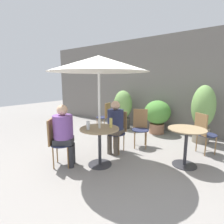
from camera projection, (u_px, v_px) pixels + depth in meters
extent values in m
plane|color=gray|center=(98.00, 169.00, 3.22)|extent=(20.00, 20.00, 0.00)
cube|color=slate|center=(164.00, 84.00, 5.55)|extent=(10.00, 0.06, 3.00)
cylinder|color=#2D2D33|center=(100.00, 164.00, 3.39)|extent=(0.45, 0.45, 0.01)
cylinder|color=#2D2D33|center=(100.00, 147.00, 3.33)|extent=(0.06, 0.06, 0.69)
cylinder|color=#997F5B|center=(100.00, 129.00, 3.27)|extent=(0.74, 0.74, 0.02)
cylinder|color=#2D2D33|center=(184.00, 165.00, 3.36)|extent=(0.45, 0.45, 0.01)
cylinder|color=#2D2D33|center=(186.00, 147.00, 3.30)|extent=(0.06, 0.06, 0.69)
cylinder|color=#997F5B|center=(187.00, 129.00, 3.24)|extent=(0.68, 0.68, 0.02)
cylinder|color=#232847|center=(116.00, 133.00, 3.94)|extent=(0.41, 0.41, 0.02)
cylinder|color=olive|center=(124.00, 142.00, 4.03)|extent=(0.02, 0.02, 0.42)
cylinder|color=olive|center=(114.00, 140.00, 4.16)|extent=(0.02, 0.02, 0.42)
cylinder|color=olive|center=(119.00, 146.00, 3.80)|extent=(0.02, 0.02, 0.42)
cylinder|color=olive|center=(108.00, 144.00, 3.92)|extent=(0.02, 0.02, 0.42)
cube|color=olive|center=(120.00, 121.00, 4.06)|extent=(0.35, 0.08, 0.47)
cylinder|color=#232847|center=(62.00, 144.00, 3.28)|extent=(0.41, 0.41, 0.02)
cylinder|color=olive|center=(57.00, 152.00, 3.45)|extent=(0.02, 0.02, 0.42)
cylinder|color=olive|center=(53.00, 158.00, 3.19)|extent=(0.02, 0.02, 0.42)
cylinder|color=olive|center=(71.00, 152.00, 3.46)|extent=(0.02, 0.02, 0.42)
cylinder|color=olive|center=(68.00, 158.00, 3.20)|extent=(0.02, 0.02, 0.42)
cube|color=olive|center=(51.00, 131.00, 3.23)|extent=(0.24, 0.29, 0.47)
cylinder|color=#232847|center=(140.00, 130.00, 4.22)|extent=(0.41, 0.41, 0.02)
cylinder|color=olive|center=(145.00, 137.00, 4.38)|extent=(0.02, 0.02, 0.42)
cylinder|color=olive|center=(135.00, 137.00, 4.41)|extent=(0.02, 0.02, 0.42)
cylinder|color=olive|center=(146.00, 141.00, 4.12)|extent=(0.02, 0.02, 0.42)
cylinder|color=olive|center=(135.00, 140.00, 4.15)|extent=(0.02, 0.02, 0.42)
cube|color=olive|center=(140.00, 118.00, 4.36)|extent=(0.32, 0.20, 0.47)
cylinder|color=#232847|center=(103.00, 117.00, 5.68)|extent=(0.41, 0.41, 0.02)
cylinder|color=olive|center=(104.00, 125.00, 5.55)|extent=(0.02, 0.02, 0.42)
cylinder|color=olive|center=(108.00, 123.00, 5.78)|extent=(0.02, 0.02, 0.42)
cylinder|color=olive|center=(97.00, 124.00, 5.66)|extent=(0.02, 0.02, 0.42)
cylinder|color=olive|center=(101.00, 123.00, 5.90)|extent=(0.02, 0.02, 0.42)
cube|color=olive|center=(108.00, 110.00, 5.56)|extent=(0.09, 0.35, 0.47)
cylinder|color=#232847|center=(207.00, 135.00, 3.86)|extent=(0.41, 0.41, 0.02)
cylinder|color=olive|center=(197.00, 143.00, 3.99)|extent=(0.02, 0.02, 0.42)
cylinder|color=olive|center=(205.00, 147.00, 3.74)|extent=(0.02, 0.02, 0.42)
cylinder|color=olive|center=(206.00, 142.00, 4.06)|extent=(0.02, 0.02, 0.42)
cylinder|color=olive|center=(216.00, 146.00, 3.80)|extent=(0.02, 0.02, 0.42)
cube|color=olive|center=(201.00, 124.00, 3.77)|extent=(0.29, 0.24, 0.47)
cylinder|color=brown|center=(110.00, 145.00, 3.86)|extent=(0.11, 0.11, 0.42)
cylinder|color=brown|center=(116.00, 146.00, 3.79)|extent=(0.11, 0.11, 0.42)
cube|color=brown|center=(115.00, 131.00, 3.89)|extent=(0.35, 0.38, 0.11)
cylinder|color=#232847|center=(115.00, 119.00, 3.85)|extent=(0.35, 0.35, 0.43)
sphere|color=#DBAD89|center=(116.00, 105.00, 3.79)|extent=(0.20, 0.20, 0.20)
cylinder|color=#2D2D33|center=(71.00, 157.00, 3.25)|extent=(0.11, 0.11, 0.42)
cylinder|color=#2D2D33|center=(72.00, 153.00, 3.41)|extent=(0.11, 0.11, 0.42)
cube|color=#2D2D33|center=(64.00, 141.00, 3.27)|extent=(0.46, 0.46, 0.11)
cylinder|color=#7A4C9E|center=(63.00, 127.00, 3.23)|extent=(0.36, 0.36, 0.43)
sphere|color=#DBAD89|center=(62.00, 110.00, 3.17)|extent=(0.20, 0.20, 0.20)
cylinder|color=#DBC65B|center=(111.00, 123.00, 3.30)|extent=(0.06, 0.06, 0.18)
cylinder|color=silver|center=(88.00, 125.00, 3.16)|extent=(0.06, 0.06, 0.16)
cylinder|color=#47423D|center=(123.00, 123.00, 6.02)|extent=(0.49, 0.49, 0.35)
ellipsoid|color=#709E51|center=(123.00, 104.00, 5.91)|extent=(0.62, 0.62, 0.94)
cylinder|color=#93664C|center=(157.00, 128.00, 5.42)|extent=(0.45, 0.45, 0.30)
ellipsoid|color=#4C8938|center=(157.00, 112.00, 5.33)|extent=(0.79, 0.79, 0.72)
cylinder|color=slate|center=(201.00, 135.00, 4.60)|extent=(0.41, 0.41, 0.41)
ellipsoid|color=#709E51|center=(203.00, 106.00, 4.47)|extent=(0.57, 0.57, 1.09)
cylinder|color=silver|center=(99.00, 113.00, 3.21)|extent=(0.04, 0.04, 2.04)
cone|color=silver|center=(99.00, 64.00, 3.06)|extent=(1.78, 1.78, 0.28)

